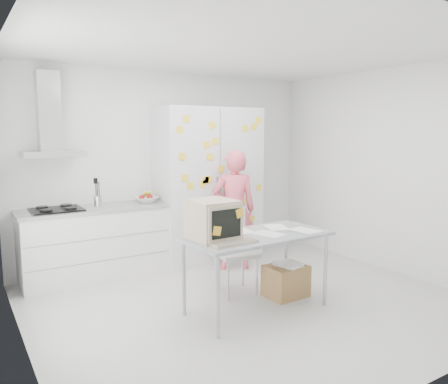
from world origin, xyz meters
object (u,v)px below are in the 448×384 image
chair (233,245)px  cardboard_box (286,280)px  person (234,210)px  desk (230,228)px

chair → cardboard_box: (0.42, -0.46, -0.37)m
person → chair: bearing=79.4°
desk → chair: 0.79m
desk → chair: size_ratio=1.57×
cardboard_box → person: bearing=86.7°
desk → cardboard_box: 1.11m
person → desk: (-0.90, -1.29, 0.10)m
person → cardboard_box: person is taller
chair → cardboard_box: 0.72m
chair → cardboard_box: bearing=-39.6°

